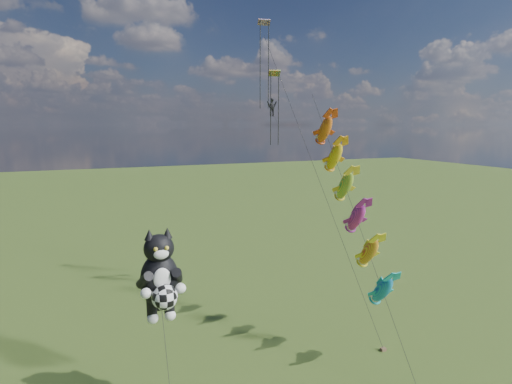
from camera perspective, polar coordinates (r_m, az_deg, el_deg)
name	(u,v)px	position (r m, az deg, el deg)	size (l,w,h in m)	color
cat_kite_rig	(160,276)	(26.23, -12.63, -10.91)	(2.61, 4.11, 10.59)	brown
fish_windsock_rig	(351,202)	(33.03, 12.51, -1.30)	(1.80, 15.93, 19.19)	brown
parafoil_rig	(273,96)	(42.15, 2.34, 12.66)	(3.25, 17.34, 26.83)	brown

